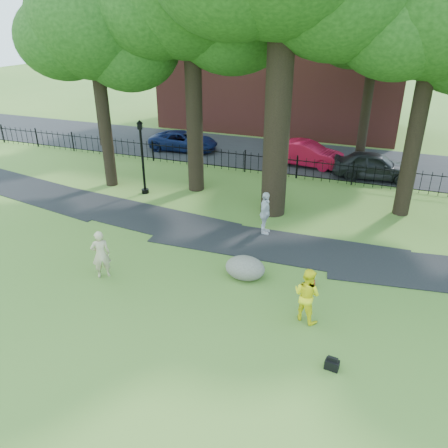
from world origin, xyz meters
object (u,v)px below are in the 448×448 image
at_px(woman, 101,254).
at_px(boulder, 245,267).
at_px(lamppost, 143,158).
at_px(red_sedan, 306,154).
at_px(man, 307,295).

bearing_deg(woman, boulder, 160.33).
height_order(lamppost, red_sedan, lamppost).
xyz_separation_m(woman, red_sedan, (4.12, 14.78, -0.14)).
relative_size(lamppost, red_sedan, 0.84).
relative_size(man, red_sedan, 0.39).
xyz_separation_m(man, red_sedan, (-2.91, 14.64, -0.13)).
relative_size(woman, boulder, 1.26).
relative_size(woman, lamppost, 0.47).
distance_m(woman, lamppost, 7.91).
xyz_separation_m(man, lamppost, (-9.65, 7.26, 0.96)).
relative_size(man, boulder, 1.23).
bearing_deg(lamppost, man, -61.85).
relative_size(woman, man, 1.02).
height_order(woman, lamppost, lamppost).
distance_m(woman, red_sedan, 15.35).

